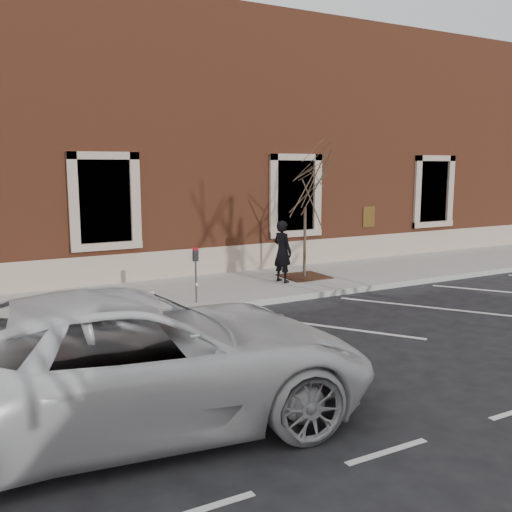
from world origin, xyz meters
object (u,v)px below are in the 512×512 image
parking_meter (196,265)px  sapling (305,188)px  white_truck (135,360)px  man (282,251)px

parking_meter → sapling: (3.96, 1.39, 1.65)m
sapling → white_truck: size_ratio=0.58×
white_truck → parking_meter: bearing=-23.4°
man → sapling: bearing=-86.4°
parking_meter → sapling: sapling is taller
man → white_truck: bearing=122.1°
man → white_truck: size_ratio=0.27×
parking_meter → white_truck: bearing=-107.6°
parking_meter → white_truck: (-3.05, -5.24, -0.18)m
man → sapling: 1.96m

